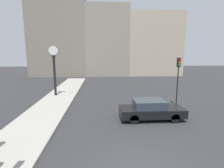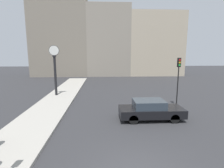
# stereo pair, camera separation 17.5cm
# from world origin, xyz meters

# --- Properties ---
(sidewalk_corner) EXTENTS (3.07, 27.69, 0.16)m
(sidewalk_corner) POSITION_xyz_m (-5.66, 11.84, 0.08)
(sidewalk_corner) COLOR #A39E93
(sidewalk_corner) RESTS_ON ground_plane
(building_row) EXTENTS (30.83, 5.00, 15.66)m
(building_row) POSITION_xyz_m (-0.71, 31.19, 7.15)
(building_row) COLOR gray
(building_row) RESTS_ON ground_plane
(sedan_car) EXTENTS (4.36, 1.77, 1.36)m
(sedan_car) POSITION_xyz_m (1.99, 5.59, 0.68)
(sedan_car) COLOR black
(sedan_car) RESTS_ON ground_plane
(traffic_light_far) EXTENTS (0.26, 0.24, 4.15)m
(traffic_light_far) POSITION_xyz_m (5.07, 8.43, 2.95)
(traffic_light_far) COLOR black
(traffic_light_far) RESTS_ON ground_plane
(street_clock) EXTENTS (1.05, 0.32, 5.19)m
(street_clock) POSITION_xyz_m (-6.21, 12.67, 2.99)
(street_clock) COLOR black
(street_clock) RESTS_ON sidewalk_corner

